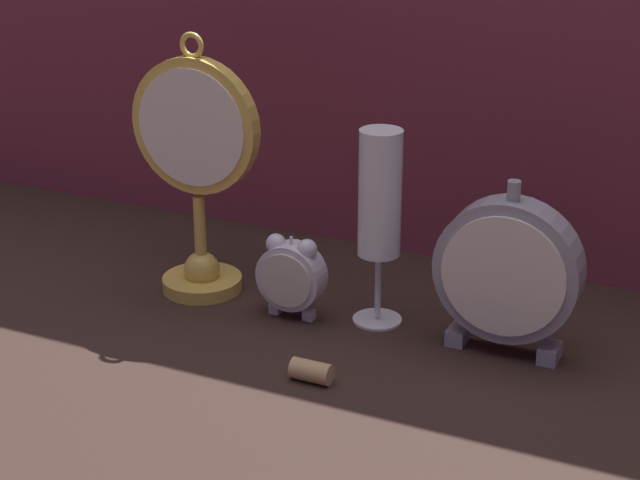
{
  "coord_description": "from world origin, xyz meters",
  "views": [
    {
      "loc": [
        0.45,
        -0.89,
        0.53
      ],
      "look_at": [
        0.0,
        0.08,
        0.1
      ],
      "focal_mm": 60.0,
      "sensor_mm": 36.0,
      "label": 1
    }
  ],
  "objects_px": {
    "pocket_watch_on_stand": "(197,174)",
    "alarm_clock_twin_bell": "(291,273)",
    "champagne_flute": "(380,206)",
    "mantel_clock_silver": "(508,272)",
    "wine_cork": "(311,371)"
  },
  "relations": [
    {
      "from": "mantel_clock_silver",
      "to": "wine_cork",
      "type": "relative_size",
      "value": 4.56
    },
    {
      "from": "mantel_clock_silver",
      "to": "champagne_flute",
      "type": "xyz_separation_m",
      "value": [
        -0.15,
        0.01,
        0.05
      ]
    },
    {
      "from": "pocket_watch_on_stand",
      "to": "alarm_clock_twin_bell",
      "type": "relative_size",
      "value": 3.18
    },
    {
      "from": "wine_cork",
      "to": "alarm_clock_twin_bell",
      "type": "bearing_deg",
      "value": 123.96
    },
    {
      "from": "pocket_watch_on_stand",
      "to": "alarm_clock_twin_bell",
      "type": "distance_m",
      "value": 0.16
    },
    {
      "from": "alarm_clock_twin_bell",
      "to": "wine_cork",
      "type": "bearing_deg",
      "value": -56.04
    },
    {
      "from": "wine_cork",
      "to": "champagne_flute",
      "type": "bearing_deg",
      "value": 86.84
    },
    {
      "from": "mantel_clock_silver",
      "to": "wine_cork",
      "type": "height_order",
      "value": "mantel_clock_silver"
    },
    {
      "from": "wine_cork",
      "to": "pocket_watch_on_stand",
      "type": "bearing_deg",
      "value": 145.86
    },
    {
      "from": "mantel_clock_silver",
      "to": "wine_cork",
      "type": "bearing_deg",
      "value": -137.87
    },
    {
      "from": "pocket_watch_on_stand",
      "to": "champagne_flute",
      "type": "bearing_deg",
      "value": 2.48
    },
    {
      "from": "pocket_watch_on_stand",
      "to": "champagne_flute",
      "type": "xyz_separation_m",
      "value": [
        0.22,
        0.01,
        -0.01
      ]
    },
    {
      "from": "mantel_clock_silver",
      "to": "wine_cork",
      "type": "xyz_separation_m",
      "value": [
        -0.16,
        -0.14,
        -0.08
      ]
    },
    {
      "from": "mantel_clock_silver",
      "to": "champagne_flute",
      "type": "distance_m",
      "value": 0.16
    },
    {
      "from": "pocket_watch_on_stand",
      "to": "alarm_clock_twin_bell",
      "type": "xyz_separation_m",
      "value": [
        0.13,
        -0.02,
        -0.09
      ]
    }
  ]
}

